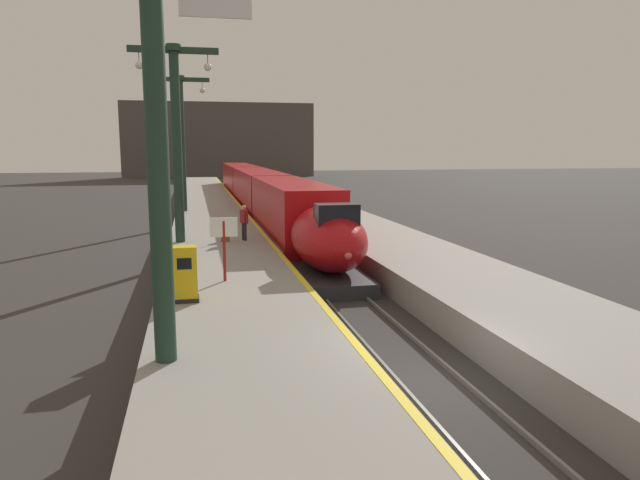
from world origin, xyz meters
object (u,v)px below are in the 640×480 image
Objects in this scene: departure_info_board at (224,236)px; station_column_mid at (176,125)px; highspeed_train_main at (260,192)px; ticket_machine_yellow at (185,276)px; station_column_near at (158,90)px; station_column_far at (181,131)px; rolling_suitcase at (225,235)px; passenger_near_edge at (244,220)px.

station_column_mid is at bearing 100.36° from departure_info_board.
highspeed_train_main is 35.27× the size of ticket_machine_yellow.
station_column_far is (-0.06, 29.93, 0.08)m from station_column_near.
rolling_suitcase is 0.46× the size of departure_info_board.
station_column_far reaches higher than passenger_near_edge.
highspeed_train_main is 19.45m from passenger_near_edge.
station_column_far reaches higher than station_column_near.
highspeed_train_main is 57.46× the size of rolling_suitcase.
station_column_far is at bearing 94.02° from departure_info_board.
station_column_near is at bearing -93.49° from ticket_machine_yellow.
departure_info_board is at bearing -98.81° from highspeed_train_main.
highspeed_train_main is 26.62× the size of departure_info_board.
station_column_near is 4.20× the size of departure_info_board.
station_column_mid is 4.23× the size of departure_info_board.
passenger_near_edge is at bearing 76.48° from ticket_machine_yellow.
ticket_machine_yellow reaches higher than rolling_suitcase.
rolling_suitcase is 11.00m from ticket_machine_yellow.
station_column_near is 16.62m from passenger_near_edge.
station_column_far is at bearing 90.80° from ticket_machine_yellow.
passenger_near_edge is at bearing -4.12° from station_column_mid.
station_column_near reaches higher than highspeed_train_main.
passenger_near_edge is 1.06× the size of ticket_machine_yellow.
station_column_far is at bearing -139.56° from highspeed_train_main.
rolling_suitcase is at bearing -175.14° from passenger_near_edge.
station_column_near is at bearing -89.89° from station_column_far.
station_column_mid is at bearing -107.24° from highspeed_train_main.
rolling_suitcase is at bearing -8.01° from station_column_mid.
station_column_far reaches higher than highspeed_train_main.
station_column_mid is at bearing 171.99° from rolling_suitcase.
departure_info_board is (-0.47, -8.46, 1.20)m from rolling_suitcase.
passenger_near_edge reaches higher than ticket_machine_yellow.
station_column_mid reaches higher than rolling_suitcase.
station_column_mid is 9.13× the size of rolling_suitcase.
station_column_mid is (-5.90, -19.01, 4.50)m from highspeed_train_main.
departure_info_board is (1.60, -8.75, -3.90)m from station_column_mid.
station_column_mid is 5.33m from passenger_near_edge.
station_column_mid is 5.51m from rolling_suitcase.
highspeed_train_main reaches higher than rolling_suitcase.
departure_info_board reaches higher than rolling_suitcase.
departure_info_board is at bearing -93.20° from rolling_suitcase.
station_column_mid reaches higher than highspeed_train_main.
ticket_machine_yellow is at bearing 86.51° from station_column_near.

